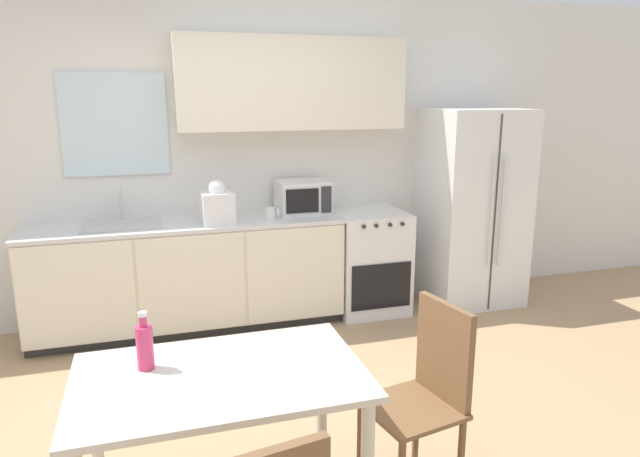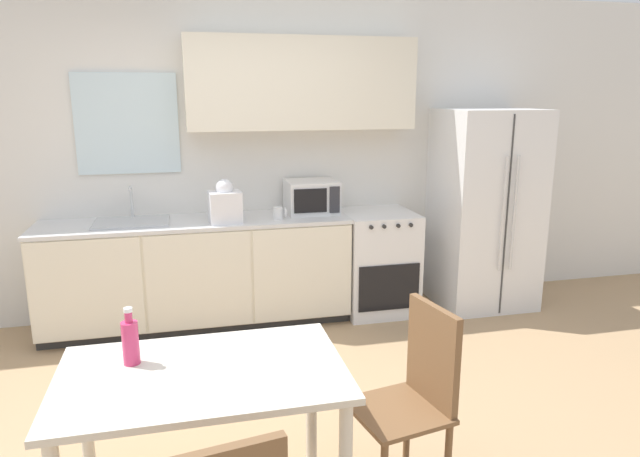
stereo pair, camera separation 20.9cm
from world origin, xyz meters
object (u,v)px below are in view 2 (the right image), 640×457
microwave (312,197)px  dining_table (204,394)px  refrigerator (485,209)px  drink_bottle (130,341)px  coffee_mug (279,213)px  dining_chair_side (416,388)px  oven_range (377,262)px

microwave → dining_table: (-1.01, -2.39, -0.39)m
refrigerator → microwave: refrigerator is taller
microwave → drink_bottle: microwave is taller
coffee_mug → dining_table: 2.32m
refrigerator → dining_chair_side: (-1.58, -2.24, -0.34)m
dining_chair_side → drink_bottle: size_ratio=3.66×
dining_chair_side → drink_bottle: bearing=73.3°
microwave → coffee_mug: size_ratio=3.96×
refrigerator → dining_table: refrigerator is taller
refrigerator → coffee_mug: refrigerator is taller
refrigerator → dining_table: size_ratio=1.46×
dining_table → dining_chair_side: dining_chair_side is taller
oven_range → dining_chair_side: (-0.60, -2.28, 0.10)m
microwave → oven_range: bearing=-10.0°
dining_table → dining_chair_side: (0.97, 0.01, -0.10)m
oven_range → coffee_mug: (-0.88, -0.10, 0.50)m
oven_range → drink_bottle: bearing=-130.9°
coffee_mug → dining_table: size_ratio=0.09×
refrigerator → microwave: size_ratio=4.11×
microwave → dining_chair_side: microwave is taller
refrigerator → dining_table: bearing=-138.7°
dining_table → dining_chair_side: size_ratio=1.29×
microwave → coffee_mug: 0.38m
oven_range → dining_table: 2.78m
dining_chair_side → microwave: bearing=-11.7°
refrigerator → drink_bottle: refrigerator is taller
oven_range → dining_table: size_ratio=0.74×
oven_range → refrigerator: size_ratio=0.51×
coffee_mug → dining_chair_side: bearing=-82.7°
refrigerator → coffee_mug: bearing=-178.4°
refrigerator → dining_chair_side: refrigerator is taller
oven_range → coffee_mug: bearing=-173.7°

